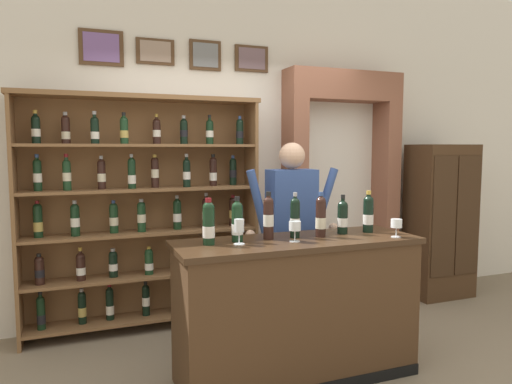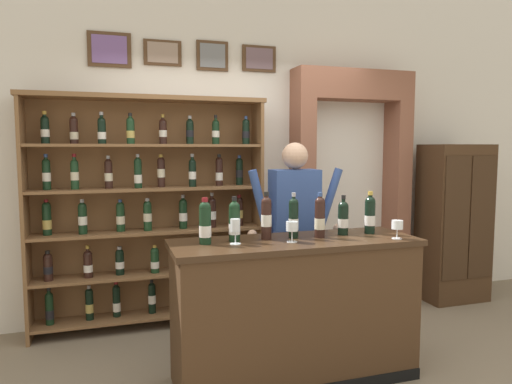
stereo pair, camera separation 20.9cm
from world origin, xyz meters
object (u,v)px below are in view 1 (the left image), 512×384
at_px(tasting_bottle_vin_santo, 268,217).
at_px(tasting_bottle_prosecco, 321,216).
at_px(side_cabinet, 440,221).
at_px(tasting_bottle_grappa, 343,217).
at_px(wine_glass_right, 396,225).
at_px(tasting_bottle_bianco, 295,217).
at_px(tasting_bottle_riserva, 368,213).
at_px(shopkeeper, 292,221).
at_px(wine_glass_center, 239,227).
at_px(wine_glass_spare, 295,227).
at_px(tasting_counter, 297,309).
at_px(tasting_bottle_rosso, 237,221).
at_px(wine_shelf, 143,208).
at_px(tasting_bottle_super_tuscan, 209,223).

bearing_deg(tasting_bottle_vin_santo, tasting_bottle_prosecco, -8.05).
distance_m(side_cabinet, tasting_bottle_grappa, 2.18).
height_order(tasting_bottle_prosecco, wine_glass_right, tasting_bottle_prosecco).
bearing_deg(tasting_bottle_bianco, tasting_bottle_riserva, -0.72).
relative_size(side_cabinet, shopkeeper, 1.00).
relative_size(tasting_bottle_prosecco, wine_glass_center, 1.90).
distance_m(tasting_bottle_grappa, wine_glass_spare, 0.48).
distance_m(tasting_counter, wine_glass_center, 0.76).
xyz_separation_m(tasting_bottle_vin_santo, wine_glass_center, (-0.25, -0.10, -0.04)).
bearing_deg(tasting_bottle_rosso, side_cabinet, 20.90).
bearing_deg(side_cabinet, tasting_bottle_grappa, -151.17).
bearing_deg(tasting_bottle_vin_santo, tasting_bottle_riserva, -1.58).
height_order(wine_shelf, tasting_bottle_bianco, wine_shelf).
xyz_separation_m(side_cabinet, wine_glass_spare, (-2.35, -1.18, 0.26)).
bearing_deg(tasting_bottle_prosecco, shopkeeper, 86.00).
bearing_deg(wine_glass_center, wine_glass_spare, -7.33).
height_order(tasting_bottle_vin_santo, tasting_bottle_riserva, tasting_bottle_vin_santo).
bearing_deg(tasting_bottle_bianco, tasting_counter, -98.44).
height_order(tasting_counter, tasting_bottle_grappa, tasting_bottle_grappa).
distance_m(tasting_bottle_rosso, wine_glass_right, 1.14).
height_order(tasting_counter, tasting_bottle_bianco, tasting_bottle_bianco).
bearing_deg(wine_shelf, tasting_bottle_bianco, -55.04).
bearing_deg(wine_glass_right, tasting_bottle_rosso, 166.71).
distance_m(shopkeeper, wine_glass_right, 0.90).
xyz_separation_m(tasting_bottle_prosecco, tasting_bottle_grappa, (0.21, 0.05, -0.02)).
xyz_separation_m(tasting_bottle_prosecco, tasting_bottle_riserva, (0.42, 0.03, -0.00)).
bearing_deg(tasting_bottle_super_tuscan, tasting_bottle_grappa, 1.26).
bearing_deg(shopkeeper, wine_glass_center, -137.76).
distance_m(wine_glass_right, wine_glass_center, 1.14).
bearing_deg(tasting_bottle_bianco, wine_glass_right, -20.02).
distance_m(tasting_bottle_riserva, wine_glass_right, 0.26).
bearing_deg(wine_glass_right, wine_glass_center, 171.70).
distance_m(shopkeeper, tasting_bottle_prosecco, 0.58).
xyz_separation_m(tasting_counter, wine_glass_right, (0.69, -0.19, 0.59)).
height_order(tasting_bottle_grappa, wine_glass_right, tasting_bottle_grappa).
relative_size(wine_shelf, shopkeeper, 1.26).
distance_m(tasting_counter, tasting_bottle_super_tuscan, 0.90).
distance_m(tasting_bottle_rosso, tasting_bottle_grappa, 0.82).
height_order(tasting_bottle_rosso, tasting_bottle_grappa, tasting_bottle_rosso).
bearing_deg(shopkeeper, wine_shelf, 146.15).
xyz_separation_m(tasting_bottle_bianco, wine_glass_spare, (-0.06, -0.13, -0.04)).
relative_size(tasting_bottle_super_tuscan, tasting_bottle_riserva, 0.98).
bearing_deg(tasting_bottle_super_tuscan, tasting_bottle_riserva, 0.27).
bearing_deg(wine_glass_spare, wine_glass_center, 172.67).
bearing_deg(wine_glass_right, wine_shelf, 135.91).
bearing_deg(wine_glass_center, tasting_bottle_grappa, 6.27).
distance_m(tasting_counter, shopkeeper, 0.83).
relative_size(tasting_bottle_rosso, wine_glass_spare, 2.18).
xyz_separation_m(tasting_bottle_vin_santo, tasting_bottle_grappa, (0.59, -0.01, -0.03)).
bearing_deg(wine_glass_spare, wine_glass_right, -8.80).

